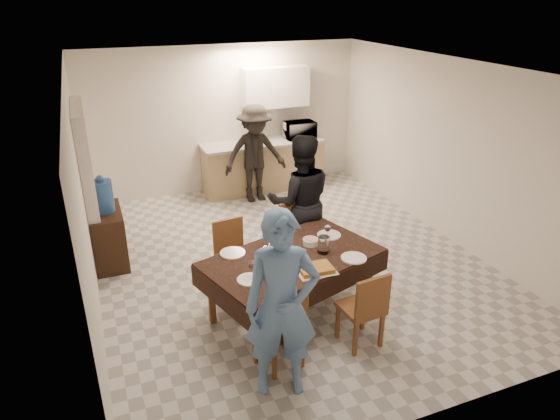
{
  "coord_description": "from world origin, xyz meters",
  "views": [
    {
      "loc": [
        -2.34,
        -5.57,
        3.45
      ],
      "look_at": [
        -0.25,
        -0.3,
        0.93
      ],
      "focal_mm": 32.0,
      "sensor_mm": 36.0,
      "label": 1
    }
  ],
  "objects": [
    {
      "name": "floor",
      "position": [
        0.0,
        0.0,
        0.0
      ],
      "size": [
        5.0,
        6.0,
        0.02
      ],
      "primitive_type": "cube",
      "color": "beige",
      "rests_on": "ground"
    },
    {
      "name": "ceiling",
      "position": [
        0.0,
        0.0,
        2.6
      ],
      "size": [
        5.0,
        6.0,
        0.02
      ],
      "primitive_type": "cube",
      "color": "white",
      "rests_on": "wall_back"
    },
    {
      "name": "wall_back",
      "position": [
        0.0,
        3.0,
        1.3
      ],
      "size": [
        5.0,
        0.02,
        2.6
      ],
      "primitive_type": "cube",
      "color": "silver",
      "rests_on": "floor"
    },
    {
      "name": "wall_front",
      "position": [
        0.0,
        -3.0,
        1.3
      ],
      "size": [
        5.0,
        0.02,
        2.6
      ],
      "primitive_type": "cube",
      "color": "silver",
      "rests_on": "floor"
    },
    {
      "name": "wall_left",
      "position": [
        -2.5,
        0.0,
        1.3
      ],
      "size": [
        0.02,
        6.0,
        2.6
      ],
      "primitive_type": "cube",
      "color": "silver",
      "rests_on": "floor"
    },
    {
      "name": "wall_right",
      "position": [
        2.5,
        0.0,
        1.3
      ],
      "size": [
        0.02,
        6.0,
        2.6
      ],
      "primitive_type": "cube",
      "color": "silver",
      "rests_on": "floor"
    },
    {
      "name": "stub_partition",
      "position": [
        -2.42,
        1.2,
        1.05
      ],
      "size": [
        0.15,
        1.4,
        2.1
      ],
      "primitive_type": "cube",
      "color": "silver",
      "rests_on": "floor"
    },
    {
      "name": "kitchen_base_cabinet",
      "position": [
        0.6,
        2.68,
        0.43
      ],
      "size": [
        2.2,
        0.6,
        0.86
      ],
      "primitive_type": "cube",
      "color": "tan",
      "rests_on": "floor"
    },
    {
      "name": "kitchen_worktop",
      "position": [
        0.6,
        2.68,
        0.89
      ],
      "size": [
        2.24,
        0.64,
        0.05
      ],
      "primitive_type": "cube",
      "color": "#A1A19C",
      "rests_on": "kitchen_base_cabinet"
    },
    {
      "name": "upper_cabinet",
      "position": [
        0.9,
        2.82,
        1.85
      ],
      "size": [
        1.2,
        0.34,
        0.7
      ],
      "primitive_type": "cube",
      "color": "white",
      "rests_on": "wall_back"
    },
    {
      "name": "dining_table",
      "position": [
        -0.43,
        -1.14,
        0.71
      ],
      "size": [
        2.15,
        1.63,
        0.75
      ],
      "rotation": [
        0.0,
        0.0,
        0.3
      ],
      "color": "black",
      "rests_on": "floor"
    },
    {
      "name": "chair_near_left",
      "position": [
        -0.88,
        -1.97,
        0.53
      ],
      "size": [
        0.46,
        0.46,
        0.47
      ],
      "rotation": [
        0.0,
        0.0,
        0.18
      ],
      "color": "brown",
      "rests_on": "floor"
    },
    {
      "name": "chair_near_right",
      "position": [
        0.02,
        -1.97,
        0.54
      ],
      "size": [
        0.44,
        0.44,
        0.48
      ],
      "rotation": [
        0.0,
        0.0,
        0.09
      ],
      "color": "brown",
      "rests_on": "floor"
    },
    {
      "name": "chair_far_left",
      "position": [
        -0.88,
        -0.47,
        0.54
      ],
      "size": [
        0.45,
        0.45,
        0.47
      ],
      "rotation": [
        0.0,
        0.0,
        3.28
      ],
      "color": "brown",
      "rests_on": "floor"
    },
    {
      "name": "chair_far_right",
      "position": [
        0.02,
        -0.48,
        0.59
      ],
      "size": [
        0.52,
        0.52,
        0.52
      ],
      "rotation": [
        0.0,
        0.0,
        3.33
      ],
      "color": "brown",
      "rests_on": "floor"
    },
    {
      "name": "console",
      "position": [
        -2.28,
        0.86,
        0.38
      ],
      "size": [
        0.41,
        0.83,
        0.77
      ],
      "primitive_type": "cube",
      "color": "#311D10",
      "rests_on": "floor"
    },
    {
      "name": "water_jug",
      "position": [
        -2.28,
        0.86,
        0.98
      ],
      "size": [
        0.28,
        0.28,
        0.42
      ],
      "primitive_type": "cylinder",
      "color": "#3363AD",
      "rests_on": "console"
    },
    {
      "name": "wine_bottle",
      "position": [
        -0.48,
        -1.09,
        0.89
      ],
      "size": [
        0.07,
        0.07,
        0.28
      ],
      "primitive_type": null,
      "color": "black",
      "rests_on": "dining_table"
    },
    {
      "name": "water_pitcher",
      "position": [
        -0.08,
        -1.19,
        0.84
      ],
      "size": [
        0.13,
        0.13,
        0.2
      ],
      "primitive_type": "cylinder",
      "color": "white",
      "rests_on": "dining_table"
    },
    {
      "name": "savoury_tart",
      "position": [
        -0.33,
        -1.52,
        0.77
      ],
      "size": [
        0.42,
        0.33,
        0.05
      ],
      "primitive_type": "cube",
      "rotation": [
        0.0,
        0.0,
        -0.05
      ],
      "color": "#AC7332",
      "rests_on": "dining_table"
    },
    {
      "name": "salad_bowl",
      "position": [
        -0.13,
        -0.96,
        0.78
      ],
      "size": [
        0.18,
        0.18,
        0.07
      ],
      "primitive_type": "cylinder",
      "color": "white",
      "rests_on": "dining_table"
    },
    {
      "name": "mushroom_dish",
      "position": [
        -0.48,
        -0.86,
        0.76
      ],
      "size": [
        0.22,
        0.22,
        0.04
      ],
      "primitive_type": "cylinder",
      "color": "white",
      "rests_on": "dining_table"
    },
    {
      "name": "wine_glass_a",
      "position": [
        -0.98,
        -1.39,
        0.85
      ],
      "size": [
        0.09,
        0.09,
        0.2
      ],
      "primitive_type": null,
      "color": "white",
      "rests_on": "dining_table"
    },
    {
      "name": "wine_glass_b",
      "position": [
        0.12,
        -0.89,
        0.83
      ],
      "size": [
        0.08,
        0.08,
        0.18
      ],
      "primitive_type": null,
      "color": "white",
      "rests_on": "dining_table"
    },
    {
      "name": "wine_glass_c",
      "position": [
        -0.63,
        -0.84,
        0.84
      ],
      "size": [
        0.09,
        0.09,
        0.2
      ],
      "primitive_type": null,
      "color": "white",
      "rests_on": "dining_table"
    },
    {
      "name": "plate_near_left",
      "position": [
        -1.03,
        -1.44,
        0.75
      ],
      "size": [
        0.26,
        0.26,
        0.01
      ],
      "primitive_type": "cylinder",
      "color": "white",
      "rests_on": "dining_table"
    },
    {
      "name": "plate_near_right",
      "position": [
        0.17,
        -1.44,
        0.75
      ],
      "size": [
        0.28,
        0.28,
        0.02
      ],
      "primitive_type": "cylinder",
      "color": "white",
      "rests_on": "dining_table"
    },
    {
      "name": "plate_far_left",
      "position": [
        -1.03,
        -0.84,
        0.75
      ],
      "size": [
        0.29,
        0.29,
        0.02
      ],
      "primitive_type": "cylinder",
      "color": "white",
      "rests_on": "dining_table"
    },
    {
      "name": "plate_far_right",
      "position": [
        0.17,
        -0.84,
        0.75
      ],
      "size": [
        0.28,
        0.28,
        0.02
      ],
      "primitive_type": "cylinder",
      "color": "white",
      "rests_on": "dining_table"
    },
    {
      "name": "microwave",
      "position": [
        1.33,
        2.68,
        1.06
      ],
      "size": [
        0.55,
        0.37,
        0.31
      ],
      "primitive_type": "imported",
      "rotation": [
        0.0,
        0.0,
        3.14
      ],
      "color": "white",
      "rests_on": "kitchen_worktop"
    },
    {
      "name": "person_near",
      "position": [
        -0.98,
        -2.19,
        0.9
      ],
      "size": [
        0.76,
        0.61,
        1.81
      ],
      "primitive_type": "imported",
      "rotation": [
        0.0,
        0.0,
        -0.3
      ],
      "color": "#5B82B4",
      "rests_on": "floor"
    },
    {
      "name": "person_far",
      "position": [
        0.12,
        -0.09,
        0.9
      ],
      "size": [
        1.01,
        0.87,
        1.8
      ],
      "primitive_type": "imported",
      "rotation": [
        0.0,
        0.0,
        2.91
      ],
      "color": "black",
      "rests_on": "floor"
    },
    {
      "name": "person_kitchen",
      "position": [
        0.3,
        2.23,
        0.85
      ],
      "size": [
        1.1,
        0.63,
        1.7
      ],
      "primitive_type": "imported",
      "color": "black",
      "rests_on": "floor"
    }
  ]
}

